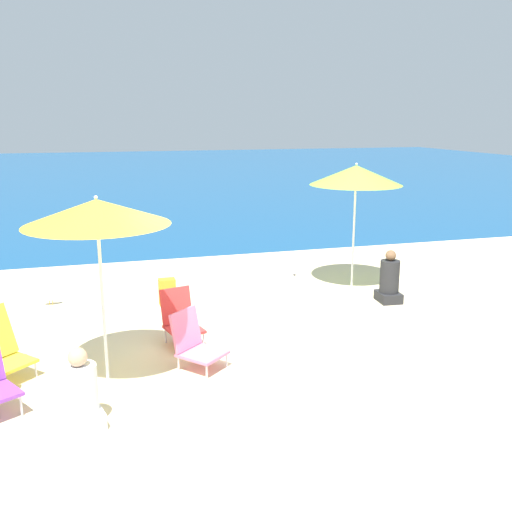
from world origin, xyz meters
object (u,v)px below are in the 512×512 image
(beach_chair_pink, at_px, (194,342))
(person_seated_far, at_px, (81,395))
(beach_umbrella_lime, at_px, (356,175))
(seagull, at_px, (51,296))
(beach_chair_red, at_px, (180,318))
(person_seated_near, at_px, (389,281))
(beach_umbrella_yellow, at_px, (97,212))
(backpack_orange, at_px, (167,292))
(water_bottle, at_px, (294,284))
(beach_chair_yellow, at_px, (0,347))

(beach_chair_pink, xyz_separation_m, person_seated_far, (-1.29, -1.04, 0.01))
(beach_umbrella_lime, height_order, seagull, beach_umbrella_lime)
(beach_chair_red, xyz_separation_m, person_seated_near, (3.52, 0.80, 0.01))
(person_seated_near, xyz_separation_m, seagull, (-5.28, 1.33, -0.21))
(beach_umbrella_yellow, relative_size, backpack_orange, 5.00)
(beach_chair_red, bearing_deg, water_bottle, 23.44)
(beach_chair_red, distance_m, seagull, 2.78)
(beach_umbrella_lime, distance_m, beach_umbrella_yellow, 5.04)
(beach_chair_yellow, distance_m, water_bottle, 4.93)
(beach_umbrella_yellow, distance_m, beach_chair_pink, 1.92)
(beach_chair_yellow, xyz_separation_m, seagull, (0.38, 2.60, -0.23))
(beach_umbrella_lime, relative_size, backpack_orange, 5.13)
(person_seated_far, height_order, water_bottle, person_seated_far)
(beach_chair_pink, bearing_deg, backpack_orange, 49.52)
(person_seated_far, xyz_separation_m, water_bottle, (3.48, 3.61, -0.20))
(person_seated_far, bearing_deg, beach_umbrella_yellow, 60.65)
(beach_chair_red, relative_size, person_seated_near, 0.84)
(beach_chair_pink, xyz_separation_m, seagull, (-1.81, 2.93, -0.17))
(beach_chair_yellow, bearing_deg, beach_umbrella_yellow, -60.79)
(beach_umbrella_lime, bearing_deg, water_bottle, -179.62)
(beach_chair_red, distance_m, person_seated_near, 3.61)
(person_seated_near, xyz_separation_m, person_seated_far, (-4.76, -2.64, -0.03))
(beach_umbrella_lime, distance_m, person_seated_far, 6.05)
(water_bottle, bearing_deg, person_seated_far, -133.90)
(seagull, bearing_deg, water_bottle, -5.09)
(backpack_orange, bearing_deg, beach_chair_red, -91.16)
(beach_chair_pink, relative_size, person_seated_near, 0.84)
(beach_umbrella_lime, distance_m, water_bottle, 2.14)
(beach_chair_yellow, height_order, person_seated_far, person_seated_far)
(backpack_orange, relative_size, seagull, 1.57)
(seagull, bearing_deg, beach_chair_yellow, -98.33)
(backpack_orange, bearing_deg, beach_umbrella_lime, 2.56)
(beach_chair_pink, distance_m, water_bottle, 3.38)
(beach_umbrella_lime, xyz_separation_m, beach_chair_yellow, (-5.46, -2.25, -1.59))
(beach_umbrella_yellow, distance_m, seagull, 3.57)
(beach_umbrella_yellow, relative_size, water_bottle, 7.19)
(beach_chair_yellow, distance_m, backpack_orange, 3.03)
(water_bottle, bearing_deg, backpack_orange, -176.37)
(beach_chair_red, xyz_separation_m, backpack_orange, (0.03, 1.64, -0.14))
(beach_chair_red, height_order, person_seated_far, person_seated_far)
(beach_chair_red, distance_m, backpack_orange, 1.65)
(beach_chair_yellow, height_order, water_bottle, beach_chair_yellow)
(person_seated_far, relative_size, seagull, 3.00)
(person_seated_far, relative_size, backpack_orange, 1.91)
(beach_umbrella_lime, bearing_deg, beach_chair_red, -151.74)
(beach_chair_yellow, distance_m, person_seated_far, 1.64)
(beach_umbrella_yellow, relative_size, beach_chair_red, 2.93)
(beach_umbrella_lime, relative_size, beach_chair_yellow, 2.70)
(beach_umbrella_yellow, bearing_deg, person_seated_far, -105.19)
(beach_umbrella_yellow, distance_m, person_seated_near, 5.04)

